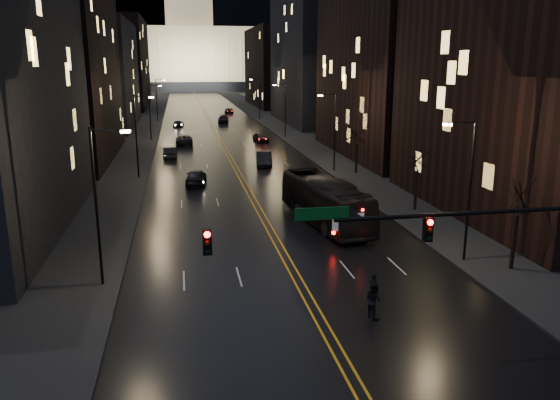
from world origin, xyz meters
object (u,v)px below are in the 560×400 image
bus (325,201)px  pedestrian_a (374,289)px  oncoming_car_b (170,153)px  pedestrian_b (373,300)px  oncoming_car_a (196,177)px  traffic_signal (481,238)px  receding_car_a (264,159)px

bus → pedestrian_a: bearing=-102.8°
bus → oncoming_car_b: size_ratio=2.75×
oncoming_car_b → pedestrian_b: pedestrian_b is taller
oncoming_car_b → oncoming_car_a: bearing=101.6°
pedestrian_b → oncoming_car_a: bearing=-5.5°
pedestrian_b → traffic_signal: bearing=-156.3°
traffic_signal → pedestrian_b: bearing=132.5°
oncoming_car_a → pedestrian_a: (8.13, -30.76, 0.05)m
bus → pedestrian_b: (-1.92, -16.41, -0.83)m
traffic_signal → oncoming_car_b: 54.55m
traffic_signal → bus: bearing=93.9°
oncoming_car_a → pedestrian_a: bearing=111.6°
oncoming_car_a → receding_car_a: 12.65m
pedestrian_b → oncoming_car_b: bearing=-6.8°
traffic_signal → oncoming_car_a: 37.62m
bus → traffic_signal: bearing=-93.7°
oncoming_car_b → receding_car_a: size_ratio=0.89×
traffic_signal → pedestrian_b: traffic_signal is taller
bus → oncoming_car_b: 34.92m
oncoming_car_a → oncoming_car_b: (-2.82, 16.86, -0.07)m
oncoming_car_b → traffic_signal: bearing=106.7°
receding_car_a → oncoming_car_b: bearing=153.7°
bus → oncoming_car_a: size_ratio=2.60×
oncoming_car_b → pedestrian_b: 50.15m
oncoming_car_a → oncoming_car_b: bearing=-73.7°
oncoming_car_b → receding_car_a: bearing=148.6°
traffic_signal → oncoming_car_a: traffic_signal is taller
traffic_signal → oncoming_car_a: size_ratio=3.57×
traffic_signal → oncoming_car_a: bearing=106.9°
pedestrian_a → pedestrian_b: bearing=136.8°
traffic_signal → pedestrian_a: 7.09m
bus → pedestrian_b: 16.54m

